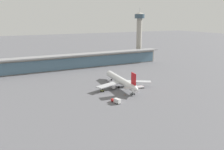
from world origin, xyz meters
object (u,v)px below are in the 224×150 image
(service_truck_under_wing_olive, at_px, (102,91))
(control_tower, at_px, (139,32))
(service_truck_near_nose_red, at_px, (116,101))
(safety_cone_bravo, at_px, (125,95))
(airliner_on_stand, at_px, (121,81))
(safety_cone_alpha, at_px, (112,100))
(service_truck_mid_apron_grey, at_px, (133,94))

(service_truck_under_wing_olive, bearing_deg, control_tower, 45.88)
(service_truck_near_nose_red, distance_m, control_tower, 159.21)
(control_tower, relative_size, safety_cone_bravo, 90.40)
(airliner_on_stand, distance_m, service_truck_near_nose_red, 35.71)
(safety_cone_alpha, distance_m, safety_cone_bravo, 13.19)
(service_truck_mid_apron_grey, distance_m, safety_cone_alpha, 18.10)
(airliner_on_stand, distance_m, control_tower, 123.95)
(airliner_on_stand, relative_size, service_truck_under_wing_olive, 17.76)
(airliner_on_stand, distance_m, safety_cone_alpha, 30.82)
(service_truck_near_nose_red, height_order, service_truck_under_wing_olive, service_truck_near_nose_red)
(service_truck_mid_apron_grey, relative_size, safety_cone_bravo, 4.24)
(control_tower, xyz_separation_m, safety_cone_bravo, (-83.77, -111.79, -34.30))
(airliner_on_stand, bearing_deg, control_tower, 50.60)
(service_truck_under_wing_olive, xyz_separation_m, service_truck_mid_apron_grey, (16.10, -15.60, 0.00))
(service_truck_near_nose_red, bearing_deg, service_truck_under_wing_olive, 86.12)
(service_truck_under_wing_olive, relative_size, safety_cone_alpha, 4.69)
(airliner_on_stand, bearing_deg, service_truck_mid_apron_grey, -95.81)
(airliner_on_stand, relative_size, safety_cone_alpha, 83.36)
(service_truck_near_nose_red, bearing_deg, safety_cone_alpha, 90.29)
(service_truck_near_nose_red, height_order, control_tower, control_tower)
(control_tower, relative_size, safety_cone_alpha, 90.40)
(airliner_on_stand, height_order, safety_cone_alpha, airliner_on_stand)
(service_truck_near_nose_red, relative_size, safety_cone_alpha, 10.91)
(control_tower, bearing_deg, service_truck_near_nose_red, -128.15)
(service_truck_near_nose_red, bearing_deg, airliner_on_stand, 56.09)
(safety_cone_alpha, bearing_deg, control_tower, 50.34)
(airliner_on_stand, height_order, control_tower, control_tower)
(airliner_on_stand, bearing_deg, service_truck_near_nose_red, -123.91)
(airliner_on_stand, relative_size, service_truck_mid_apron_grey, 19.67)
(safety_cone_alpha, relative_size, safety_cone_bravo, 1.00)
(service_truck_near_nose_red, xyz_separation_m, safety_cone_bravo, (12.44, 10.71, -1.37))
(service_truck_mid_apron_grey, height_order, safety_cone_bravo, service_truck_mid_apron_grey)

